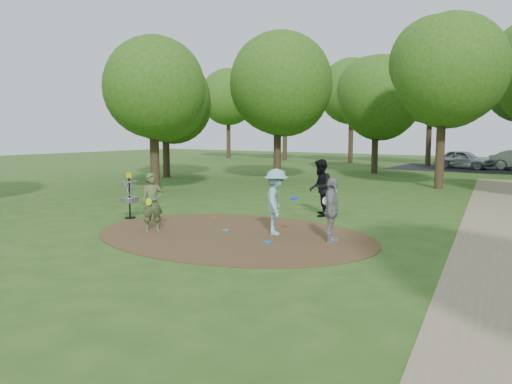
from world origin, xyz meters
The scene contains 14 objects.
ground centered at (0.00, 0.00, 0.00)m, with size 100.00×100.00×0.00m, color #2D5119.
dirt_clearing centered at (0.00, 0.00, 0.01)m, with size 8.40×8.40×0.02m, color #47301C.
footpath centered at (6.50, 2.00, 0.01)m, with size 2.00×40.00×0.01m, color #8C7A5B.
parking_lot centered at (2.00, 30.00, 0.00)m, with size 14.00×8.00×0.01m, color black.
player_observer_with_disc centered at (-2.19, -0.93, 0.86)m, with size 0.69×0.75×1.72m.
player_throwing_with_disc centered at (1.00, 0.72, 0.94)m, with size 1.32×1.39×1.87m.
player_walking_with_disc centered at (0.64, 4.21, 0.98)m, with size 1.05×1.17×1.96m.
player_waiting_with_disc centered at (2.73, 0.68, 0.86)m, with size 0.73×1.09×1.71m.
disc_ground_cyan centered at (-0.50, 0.34, 0.03)m, with size 0.22×0.22×0.02m, color #1783B8.
disc_ground_blue centered at (1.38, -0.34, 0.03)m, with size 0.22×0.22×0.02m, color blue.
disc_ground_red centered at (-2.09, 1.78, 0.03)m, with size 0.22×0.22×0.02m, color red.
car_left centered at (0.20, 30.18, 0.72)m, with size 1.71×4.24×1.45m, color #B4B6BD.
disc_golf_basket centered at (-4.50, 0.30, 0.87)m, with size 0.63×0.63×1.54m.
tree_ring centered at (2.12, 11.97, 5.30)m, with size 37.75×45.66×9.83m.
Camera 1 is at (8.20, -11.15, 2.92)m, focal length 35.00 mm.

